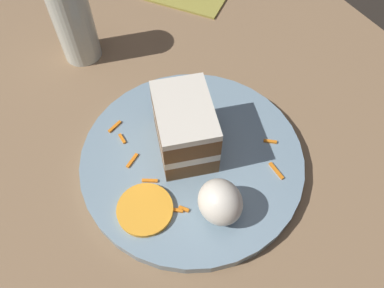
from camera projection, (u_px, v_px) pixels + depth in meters
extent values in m
plane|color=black|center=(157.00, 180.00, 0.54)|extent=(6.00, 6.00, 0.00)
cube|color=#846647|center=(156.00, 174.00, 0.52)|extent=(1.08, 0.95, 0.04)
cylinder|color=gray|center=(192.00, 159.00, 0.50)|extent=(0.30, 0.30, 0.02)
cube|color=brown|center=(185.00, 139.00, 0.49)|extent=(0.12, 0.10, 0.03)
cube|color=silver|center=(185.00, 130.00, 0.48)|extent=(0.12, 0.10, 0.01)
cube|color=brown|center=(185.00, 120.00, 0.46)|extent=(0.12, 0.10, 0.03)
cube|color=silver|center=(184.00, 110.00, 0.44)|extent=(0.12, 0.10, 0.01)
ellipsoid|color=silver|center=(220.00, 202.00, 0.43)|extent=(0.06, 0.05, 0.05)
cylinder|color=orange|center=(145.00, 209.00, 0.45)|extent=(0.07, 0.07, 0.01)
cube|color=orange|center=(270.00, 141.00, 0.51)|extent=(0.01, 0.02, 0.00)
cube|color=orange|center=(115.00, 127.00, 0.52)|extent=(0.01, 0.02, 0.00)
cube|color=orange|center=(276.00, 171.00, 0.48)|extent=(0.03, 0.00, 0.00)
cube|color=orange|center=(132.00, 161.00, 0.49)|extent=(0.02, 0.02, 0.00)
cube|color=orange|center=(176.00, 210.00, 0.45)|extent=(0.01, 0.02, 0.00)
cube|color=orange|center=(150.00, 181.00, 0.47)|extent=(0.01, 0.02, 0.00)
cube|color=orange|center=(122.00, 139.00, 0.51)|extent=(0.02, 0.00, 0.00)
cube|color=orange|center=(183.00, 209.00, 0.45)|extent=(0.01, 0.01, 0.00)
cylinder|color=beige|center=(72.00, 23.00, 0.57)|extent=(0.06, 0.06, 0.13)
cylinder|color=silver|center=(79.00, 44.00, 0.61)|extent=(0.05, 0.05, 0.05)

